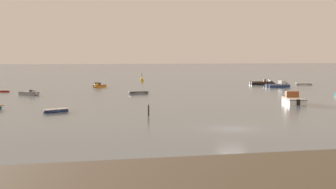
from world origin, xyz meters
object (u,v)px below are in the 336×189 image
(motorboat_moored_0, at_px, (292,100))
(motorboat_moored_1, at_px, (281,86))
(rowboat_moored_5, at_px, (139,93))
(motorboat_moored_6, at_px, (265,83))
(motorboat_moored_2, at_px, (31,94))
(rowboat_moored_0, at_px, (304,84))
(rowboat_moored_1, at_px, (1,91))
(motorboat_moored_4, at_px, (98,86))
(rowboat_moored_2, at_px, (56,111))
(mooring_post_left, at_px, (149,110))
(channel_buoy, at_px, (142,80))

(motorboat_moored_0, bearing_deg, motorboat_moored_1, -8.87)
(rowboat_moored_5, xyz_separation_m, motorboat_moored_6, (33.93, 21.94, 0.12))
(motorboat_moored_2, bearing_deg, rowboat_moored_0, 63.90)
(motorboat_moored_2, height_order, rowboat_moored_1, motorboat_moored_2)
(rowboat_moored_0, height_order, motorboat_moored_4, motorboat_moored_4)
(motorboat_moored_0, distance_m, motorboat_moored_6, 48.22)
(rowboat_moored_2, distance_m, motorboat_moored_4, 49.77)
(rowboat_moored_5, height_order, mooring_post_left, mooring_post_left)
(rowboat_moored_2, bearing_deg, motorboat_moored_0, -25.12)
(rowboat_moored_1, bearing_deg, channel_buoy, 49.21)
(motorboat_moored_0, bearing_deg, mooring_post_left, 130.44)
(rowboat_moored_1, relative_size, motorboat_moored_4, 0.75)
(motorboat_moored_6, bearing_deg, rowboat_moored_1, -161.94)
(rowboat_moored_2, xyz_separation_m, rowboat_moored_5, (15.39, 27.37, 0.01))
(rowboat_moored_0, bearing_deg, motorboat_moored_1, -130.64)
(motorboat_moored_4, bearing_deg, motorboat_moored_2, -1.11)
(motorboat_moored_0, relative_size, mooring_post_left, 4.71)
(motorboat_moored_0, bearing_deg, motorboat_moored_2, 69.81)
(rowboat_moored_0, bearing_deg, motorboat_moored_0, -109.33)
(channel_buoy, bearing_deg, rowboat_moored_5, -102.41)
(motorboat_moored_1, distance_m, rowboat_moored_5, 34.96)
(motorboat_moored_6, bearing_deg, rowboat_moored_0, -11.32)
(motorboat_moored_1, xyz_separation_m, motorboat_moored_6, (1.03, 10.13, -0.04))
(motorboat_moored_4, relative_size, channel_buoy, 1.81)
(rowboat_moored_1, distance_m, motorboat_moored_6, 58.33)
(motorboat_moored_4, height_order, channel_buoy, channel_buoy)
(motorboat_moored_2, bearing_deg, mooring_post_left, -23.17)
(rowboat_moored_5, relative_size, channel_buoy, 1.68)
(mooring_post_left, bearing_deg, rowboat_moored_0, 47.95)
(rowboat_moored_0, height_order, rowboat_moored_2, rowboat_moored_0)
(motorboat_moored_0, distance_m, motorboat_moored_2, 43.29)
(motorboat_moored_1, bearing_deg, rowboat_moored_2, -145.02)
(motorboat_moored_2, distance_m, motorboat_moored_4, 23.71)
(channel_buoy, bearing_deg, rowboat_moored_2, -109.31)
(motorboat_moored_4, xyz_separation_m, rowboat_moored_5, (4.39, -21.17, -0.07))
(motorboat_moored_4, distance_m, motorboat_moored_6, 38.32)
(motorboat_moored_2, height_order, channel_buoy, channel_buoy)
(rowboat_moored_1, height_order, motorboat_moored_6, motorboat_moored_6)
(rowboat_moored_1, distance_m, mooring_post_left, 48.52)
(motorboat_moored_6, bearing_deg, motorboat_moored_0, -102.94)
(rowboat_moored_2, height_order, mooring_post_left, mooring_post_left)
(motorboat_moored_2, distance_m, channel_buoy, 50.95)
(motorboat_moored_1, xyz_separation_m, motorboat_moored_4, (-37.29, 9.36, -0.09))
(channel_buoy, bearing_deg, mooring_post_left, -101.20)
(motorboat_moored_4, bearing_deg, rowboat_moored_0, 121.68)
(motorboat_moored_1, distance_m, rowboat_moored_0, 11.85)
(motorboat_moored_0, bearing_deg, rowboat_moored_1, 64.96)
(rowboat_moored_0, relative_size, mooring_post_left, 2.88)
(motorboat_moored_1, relative_size, rowboat_moored_2, 1.58)
(motorboat_moored_1, bearing_deg, channel_buoy, 121.22)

